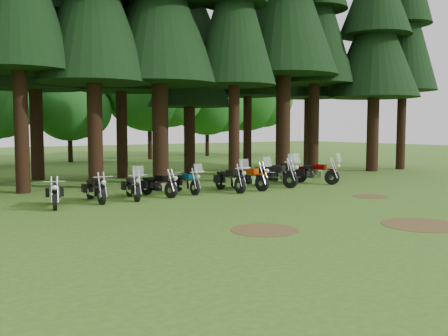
{
  "coord_description": "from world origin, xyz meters",
  "views": [
    {
      "loc": [
        -11.38,
        -11.92,
        2.7
      ],
      "look_at": [
        0.67,
        5.0,
        1.0
      ],
      "focal_mm": 40.0,
      "sensor_mm": 36.0,
      "label": 1
    }
  ],
  "objects_px": {
    "motorcycle_0": "(55,195)",
    "motorcycle_7": "(275,175)",
    "motorcycle_4": "(186,183)",
    "motorcycle_8": "(283,173)",
    "motorcycle_2": "(133,187)",
    "motorcycle_3": "(158,186)",
    "motorcycle_5": "(230,180)",
    "motorcycle_6": "(249,178)",
    "motorcycle_1": "(95,190)",
    "motorcycle_9": "(316,173)"
  },
  "relations": [
    {
      "from": "motorcycle_0",
      "to": "motorcycle_7",
      "type": "distance_m",
      "value": 9.93
    },
    {
      "from": "motorcycle_4",
      "to": "motorcycle_8",
      "type": "relative_size",
      "value": 0.88
    },
    {
      "from": "motorcycle_2",
      "to": "motorcycle_3",
      "type": "relative_size",
      "value": 1.05
    },
    {
      "from": "motorcycle_7",
      "to": "motorcycle_5",
      "type": "bearing_deg",
      "value": 169.43
    },
    {
      "from": "motorcycle_2",
      "to": "motorcycle_6",
      "type": "height_order",
      "value": "motorcycle_6"
    },
    {
      "from": "motorcycle_8",
      "to": "motorcycle_6",
      "type": "bearing_deg",
      "value": -140.77
    },
    {
      "from": "motorcycle_3",
      "to": "motorcycle_7",
      "type": "relative_size",
      "value": 0.81
    },
    {
      "from": "motorcycle_5",
      "to": "motorcycle_3",
      "type": "bearing_deg",
      "value": 176.79
    },
    {
      "from": "motorcycle_0",
      "to": "motorcycle_7",
      "type": "bearing_deg",
      "value": 17.09
    },
    {
      "from": "motorcycle_6",
      "to": "motorcycle_2",
      "type": "bearing_deg",
      "value": 170.11
    },
    {
      "from": "motorcycle_3",
      "to": "motorcycle_1",
      "type": "bearing_deg",
      "value": 165.53
    },
    {
      "from": "motorcycle_4",
      "to": "motorcycle_5",
      "type": "height_order",
      "value": "motorcycle_5"
    },
    {
      "from": "motorcycle_8",
      "to": "motorcycle_9",
      "type": "bearing_deg",
      "value": -25.52
    },
    {
      "from": "motorcycle_1",
      "to": "motorcycle_3",
      "type": "distance_m",
      "value": 2.54
    },
    {
      "from": "motorcycle_0",
      "to": "motorcycle_2",
      "type": "bearing_deg",
      "value": 20.62
    },
    {
      "from": "motorcycle_0",
      "to": "motorcycle_4",
      "type": "distance_m",
      "value": 5.49
    },
    {
      "from": "motorcycle_3",
      "to": "motorcycle_6",
      "type": "relative_size",
      "value": 0.85
    },
    {
      "from": "motorcycle_8",
      "to": "motorcycle_5",
      "type": "bearing_deg",
      "value": -144.67
    },
    {
      "from": "motorcycle_2",
      "to": "motorcycle_3",
      "type": "distance_m",
      "value": 1.13
    },
    {
      "from": "motorcycle_7",
      "to": "motorcycle_9",
      "type": "relative_size",
      "value": 1.06
    },
    {
      "from": "motorcycle_9",
      "to": "motorcycle_3",
      "type": "bearing_deg",
      "value": 156.23
    },
    {
      "from": "motorcycle_4",
      "to": "motorcycle_6",
      "type": "relative_size",
      "value": 0.86
    },
    {
      "from": "motorcycle_7",
      "to": "motorcycle_4",
      "type": "bearing_deg",
      "value": 160.44
    },
    {
      "from": "motorcycle_0",
      "to": "motorcycle_6",
      "type": "height_order",
      "value": "motorcycle_6"
    },
    {
      "from": "motorcycle_8",
      "to": "motorcycle_1",
      "type": "bearing_deg",
      "value": -156.32
    },
    {
      "from": "motorcycle_1",
      "to": "motorcycle_5",
      "type": "relative_size",
      "value": 0.92
    },
    {
      "from": "motorcycle_1",
      "to": "motorcycle_8",
      "type": "relative_size",
      "value": 0.91
    },
    {
      "from": "motorcycle_9",
      "to": "motorcycle_7",
      "type": "bearing_deg",
      "value": 154.25
    },
    {
      "from": "motorcycle_0",
      "to": "motorcycle_3",
      "type": "distance_m",
      "value": 4.11
    },
    {
      "from": "motorcycle_1",
      "to": "motorcycle_2",
      "type": "distance_m",
      "value": 1.42
    },
    {
      "from": "motorcycle_1",
      "to": "motorcycle_9",
      "type": "xyz_separation_m",
      "value": [
        10.83,
        -0.45,
        0.07
      ]
    },
    {
      "from": "motorcycle_3",
      "to": "motorcycle_7",
      "type": "xyz_separation_m",
      "value": [
        5.83,
        -0.21,
        0.1
      ]
    },
    {
      "from": "motorcycle_4",
      "to": "motorcycle_2",
      "type": "bearing_deg",
      "value": -173.03
    },
    {
      "from": "motorcycle_3",
      "to": "motorcycle_0",
      "type": "bearing_deg",
      "value": 170.59
    },
    {
      "from": "motorcycle_0",
      "to": "motorcycle_1",
      "type": "distance_m",
      "value": 1.6
    },
    {
      "from": "motorcycle_3",
      "to": "motorcycle_5",
      "type": "height_order",
      "value": "motorcycle_5"
    },
    {
      "from": "motorcycle_0",
      "to": "motorcycle_8",
      "type": "xyz_separation_m",
      "value": [
        11.28,
        1.01,
        0.07
      ]
    },
    {
      "from": "motorcycle_7",
      "to": "motorcycle_9",
      "type": "xyz_separation_m",
      "value": [
        2.46,
        -0.21,
        -0.02
      ]
    },
    {
      "from": "motorcycle_0",
      "to": "motorcycle_9",
      "type": "height_order",
      "value": "motorcycle_9"
    },
    {
      "from": "motorcycle_0",
      "to": "motorcycle_4",
      "type": "bearing_deg",
      "value": 21.29
    },
    {
      "from": "motorcycle_3",
      "to": "motorcycle_9",
      "type": "height_order",
      "value": "motorcycle_9"
    },
    {
      "from": "motorcycle_3",
      "to": "motorcycle_8",
      "type": "relative_size",
      "value": 0.87
    },
    {
      "from": "motorcycle_2",
      "to": "motorcycle_8",
      "type": "height_order",
      "value": "motorcycle_8"
    },
    {
      "from": "motorcycle_6",
      "to": "motorcycle_8",
      "type": "xyz_separation_m",
      "value": [
        2.96,
        1.04,
        0.0
      ]
    },
    {
      "from": "motorcycle_7",
      "to": "motorcycle_3",
      "type": "bearing_deg",
      "value": 162.97
    },
    {
      "from": "motorcycle_4",
      "to": "motorcycle_5",
      "type": "xyz_separation_m",
      "value": [
        1.81,
        -0.56,
        0.05
      ]
    },
    {
      "from": "motorcycle_2",
      "to": "motorcycle_4",
      "type": "height_order",
      "value": "motorcycle_2"
    },
    {
      "from": "motorcycle_7",
      "to": "motorcycle_8",
      "type": "relative_size",
      "value": 1.07
    },
    {
      "from": "motorcycle_0",
      "to": "motorcycle_3",
      "type": "height_order",
      "value": "motorcycle_3"
    },
    {
      "from": "motorcycle_0",
      "to": "motorcycle_5",
      "type": "height_order",
      "value": "motorcycle_5"
    }
  ]
}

